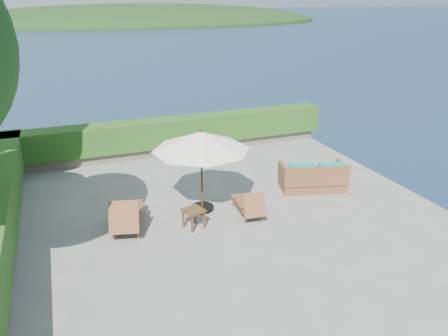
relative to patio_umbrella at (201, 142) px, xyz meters
name	(u,v)px	position (x,y,z in m)	size (l,w,h in m)	color
ground	(224,217)	(0.42, -0.64, -2.01)	(12.00, 12.00, 0.00)	gray
foundation	(224,265)	(0.42, -0.64, -3.57)	(12.00, 12.00, 3.00)	#5F564B
ocean	(224,306)	(0.42, -0.64, -5.02)	(600.00, 600.00, 0.00)	#162645
offshore_island	(141,24)	(25.42, 139.36, -5.02)	(126.00, 57.60, 12.60)	black
planter_wall_far	(172,148)	(0.42, 4.96, -1.84)	(12.00, 0.60, 0.36)	#6F6959
hedge_far	(171,132)	(0.42, 4.96, -1.17)	(12.40, 0.90, 1.00)	#1E4112
patio_umbrella	(201,142)	(0.00, 0.00, 0.00)	(3.17, 3.17, 2.39)	black
lounge_left	(127,214)	(-2.16, -0.36, -1.59)	(1.14, 1.88, 1.01)	brown
lounge_right	(249,204)	(1.08, -0.78, -1.68)	(0.72, 1.46, 0.81)	brown
side_table	(194,213)	(-0.53, -0.90, -1.59)	(0.62, 0.62, 0.52)	brown
wicker_loveseat	(313,178)	(3.64, 0.07, -1.64)	(2.20, 1.54, 0.98)	brown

